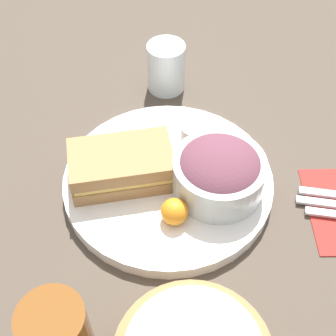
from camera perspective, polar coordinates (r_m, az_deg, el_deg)
The scene contains 7 objects.
ground_plane at distance 0.71m, azimuth 0.00°, elevation -2.18°, with size 4.00×4.00×0.00m, color #4C4238.
plate at distance 0.70m, azimuth 0.00°, elevation -1.63°, with size 0.31×0.31×0.02m, color white.
sandwich at distance 0.68m, azimuth -5.65°, elevation 0.43°, with size 0.16×0.11×0.05m.
salad_bowl at distance 0.65m, azimuth 6.23°, elevation -0.46°, with size 0.13×0.13×0.07m.
dressing_cup at distance 0.72m, azimuth 3.31°, elevation 4.01°, with size 0.04×0.04×0.04m, color #B7B7BC.
orange_wedge at distance 0.63m, azimuth 0.79°, elevation -5.32°, with size 0.04×0.04×0.04m, color orange.
water_glass at distance 0.84m, azimuth 0.01°, elevation 12.19°, with size 0.07×0.07×0.09m, color silver.
Camera 1 is at (0.01, 0.44, 0.56)m, focal length 50.00 mm.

